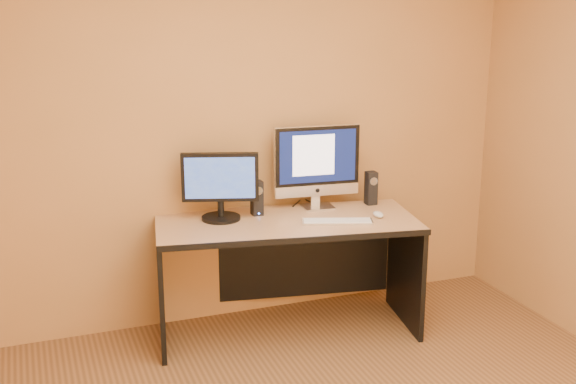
# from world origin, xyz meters

# --- Properties ---
(walls) EXTENTS (4.00, 4.00, 2.60)m
(walls) POSITION_xyz_m (0.00, 0.00, 1.30)
(walls) COLOR #AC7845
(walls) RESTS_ON ground
(desk) EXTENTS (1.77, 1.00, 0.77)m
(desk) POSITION_xyz_m (0.24, 1.59, 0.39)
(desk) COLOR tan
(desk) RESTS_ON ground
(imac) EXTENTS (0.61, 0.27, 0.58)m
(imac) POSITION_xyz_m (0.54, 1.80, 1.06)
(imac) COLOR #BBBBC0
(imac) RESTS_ON desk
(second_monitor) EXTENTS (0.55, 0.39, 0.44)m
(second_monitor) POSITION_xyz_m (-0.16, 1.77, 0.99)
(second_monitor) COLOR black
(second_monitor) RESTS_ON desk
(speaker_left) EXTENTS (0.07, 0.08, 0.23)m
(speaker_left) POSITION_xyz_m (0.10, 1.78, 0.89)
(speaker_left) COLOR black
(speaker_left) RESTS_ON desk
(speaker_right) EXTENTS (0.07, 0.08, 0.23)m
(speaker_right) POSITION_xyz_m (0.92, 1.75, 0.89)
(speaker_right) COLOR black
(speaker_right) RESTS_ON desk
(keyboard) EXTENTS (0.46, 0.26, 0.02)m
(keyboard) POSITION_xyz_m (0.52, 1.44, 0.78)
(keyboard) COLOR silver
(keyboard) RESTS_ON desk
(mouse) EXTENTS (0.07, 0.11, 0.04)m
(mouse) POSITION_xyz_m (0.82, 1.46, 0.79)
(mouse) COLOR silver
(mouse) RESTS_ON desk
(cable_a) EXTENTS (0.05, 0.23, 0.01)m
(cable_a) POSITION_xyz_m (0.55, 1.88, 0.78)
(cable_a) COLOR black
(cable_a) RESTS_ON desk
(cable_b) EXTENTS (0.12, 0.15, 0.01)m
(cable_b) POSITION_xyz_m (0.44, 1.94, 0.78)
(cable_b) COLOR black
(cable_b) RESTS_ON desk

